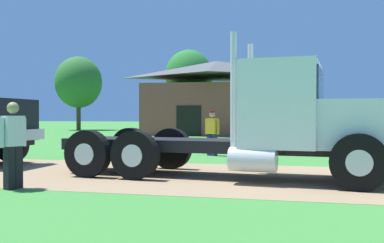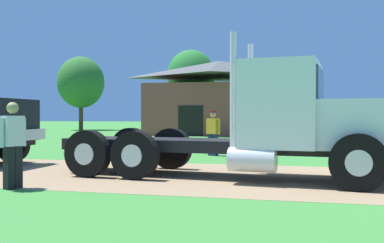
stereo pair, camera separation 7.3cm
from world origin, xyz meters
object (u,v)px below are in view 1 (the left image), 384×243
at_px(shed_building, 217,99).
at_px(visitor_far_side, 212,131).
at_px(truck_foreground_white, 275,125).
at_px(visitor_standing_near, 13,142).

bearing_deg(shed_building, visitor_far_side, -79.95).
relative_size(visitor_far_side, shed_building, 0.14).
relative_size(truck_foreground_white, shed_building, 0.72).
bearing_deg(shed_building, visitor_standing_near, -88.10).
relative_size(visitor_standing_near, visitor_far_side, 1.06).
distance_m(visitor_standing_near, shed_building, 27.07).
height_order(truck_foreground_white, shed_building, shed_building).
height_order(visitor_standing_near, shed_building, shed_building).
bearing_deg(visitor_far_side, truck_foreground_white, -65.58).
xyz_separation_m(truck_foreground_white, visitor_far_side, (-2.62, 5.76, -0.35)).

